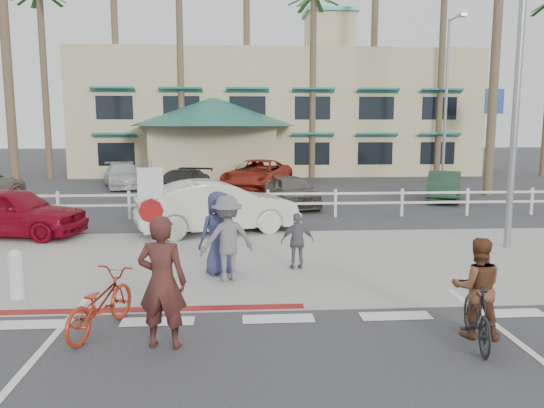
{
  "coord_description": "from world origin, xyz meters",
  "views": [
    {
      "loc": [
        -0.66,
        -7.87,
        3.22
      ],
      "look_at": [
        0.1,
        3.71,
        1.5
      ],
      "focal_mm": 35.0,
      "sensor_mm": 36.0,
      "label": 1
    }
  ],
  "objects": [
    {
      "name": "ground",
      "position": [
        0.0,
        0.0,
        0.0
      ],
      "size": [
        140.0,
        140.0,
        0.0
      ],
      "primitive_type": "plane",
      "color": "#333335"
    },
    {
      "name": "bike_path",
      "position": [
        0.0,
        -2.0,
        0.0
      ],
      "size": [
        12.0,
        16.0,
        0.01
      ],
      "primitive_type": "cube",
      "color": "#333335",
      "rests_on": "ground"
    },
    {
      "name": "sidewalk_plaza",
      "position": [
        0.0,
        4.5,
        0.01
      ],
      "size": [
        22.0,
        7.0,
        0.01
      ],
      "primitive_type": "cube",
      "color": "gray",
      "rests_on": "ground"
    },
    {
      "name": "cross_street",
      "position": [
        0.0,
        8.5,
        0.0
      ],
      "size": [
        40.0,
        5.0,
        0.01
      ],
      "primitive_type": "cube",
      "color": "#333335",
      "rests_on": "ground"
    },
    {
      "name": "parking_lot",
      "position": [
        0.0,
        18.0,
        0.0
      ],
      "size": [
        50.0,
        16.0,
        0.01
      ],
      "primitive_type": "cube",
      "color": "#333335",
      "rests_on": "ground"
    },
    {
      "name": "curb_red",
      "position": [
        -3.0,
        1.2,
        0.01
      ],
      "size": [
        7.0,
        0.25,
        0.02
      ],
      "primitive_type": "cube",
      "color": "maroon",
      "rests_on": "ground"
    },
    {
      "name": "rail_fence",
      "position": [
        0.5,
        10.5,
        0.5
      ],
      "size": [
        29.4,
        0.16,
        1.0
      ],
      "primitive_type": null,
      "color": "silver",
      "rests_on": "ground"
    },
    {
      "name": "building",
      "position": [
        2.0,
        31.0,
        5.65
      ],
      "size": [
        28.0,
        16.0,
        11.3
      ],
      "primitive_type": null,
      "color": "beige",
      "rests_on": "ground"
    },
    {
      "name": "sign_post",
      "position": [
        -2.3,
        2.2,
        1.45
      ],
      "size": [
        0.5,
        0.1,
        2.9
      ],
      "primitive_type": null,
      "color": "gray",
      "rests_on": "ground"
    },
    {
      "name": "bollard_0",
      "position": [
        -4.8,
        2.0,
        0.47
      ],
      "size": [
        0.26,
        0.26,
        0.95
      ],
      "primitive_type": null,
      "color": "silver",
      "rests_on": "ground"
    },
    {
      "name": "streetlight_0",
      "position": [
        6.5,
        5.5,
        4.5
      ],
      "size": [
        0.6,
        2.0,
        9.0
      ],
      "primitive_type": null,
      "color": "gray",
      "rests_on": "ground"
    },
    {
      "name": "streetlight_1",
      "position": [
        12.0,
        24.0,
        4.75
      ],
      "size": [
        0.6,
        2.0,
        9.5
      ],
      "primitive_type": null,
      "color": "gray",
      "rests_on": "ground"
    },
    {
      "name": "info_sign",
      "position": [
        14.0,
        22.0,
        2.8
      ],
      "size": [
        1.2,
        0.16,
        5.6
      ],
      "primitive_type": null,
      "color": "navy",
      "rests_on": "ground"
    },
    {
      "name": "palm_1",
      "position": [
        -12.0,
        25.0,
        6.5
      ],
      "size": [
        4.0,
        4.0,
        13.0
      ],
      "primitive_type": null,
      "color": "#1D4D20",
      "rests_on": "ground"
    },
    {
      "name": "palm_2",
      "position": [
        -8.0,
        26.0,
        8.0
      ],
      "size": [
        4.0,
        4.0,
        16.0
      ],
      "primitive_type": null,
      "color": "#1D4D20",
      "rests_on": "ground"
    },
    {
      "name": "palm_3",
      "position": [
        -4.0,
        25.0,
        7.0
      ],
      "size": [
        4.0,
        4.0,
        14.0
      ],
      "primitive_type": null,
      "color": "#1D4D20",
      "rests_on": "ground"
    },
    {
      "name": "palm_4",
      "position": [
        0.0,
        26.0,
        7.5
      ],
      "size": [
        4.0,
        4.0,
        15.0
      ],
      "primitive_type": null,
      "color": "#1D4D20",
      "rests_on": "ground"
    },
    {
      "name": "palm_5",
      "position": [
        4.0,
        25.0,
        6.5
      ],
      "size": [
        4.0,
        4.0,
        13.0
      ],
      "primitive_type": null,
      "color": "#1D4D20",
      "rests_on": "ground"
    },
    {
      "name": "palm_6",
      "position": [
        8.0,
        26.0,
        8.5
      ],
      "size": [
        4.0,
        4.0,
        17.0
      ],
      "primitive_type": null,
      "color": "#1D4D20",
      "rests_on": "ground"
    },
    {
      "name": "palm_7",
      "position": [
        12.0,
        25.0,
        7.0
      ],
      "size": [
        4.0,
        4.0,
        14.0
      ],
      "primitive_type": null,
      "color": "#1D4D20",
      "rests_on": "ground"
    },
    {
      "name": "palm_8",
      "position": [
        16.0,
        26.0,
        7.5
      ],
      "size": [
        4.0,
        4.0,
        15.0
      ],
      "primitive_type": null,
      "color": "#1D4D20",
      "rests_on": "ground"
    },
    {
      "name": "palm_10",
      "position": [
        -10.0,
        15.0,
        6.0
      ],
      "size": [
        4.0,
        4.0,
        12.0
      ],
      "primitive_type": null,
      "color": "#1D4D20",
      "rests_on": "ground"
    },
    {
      "name": "palm_11",
      "position": [
        11.0,
        16.0,
        7.0
      ],
      "size": [
        4.0,
        4.0,
        14.0
      ],
      "primitive_type": null,
      "color": "#1D4D20",
      "rests_on": "ground"
    },
    {
      "name": "bike_red",
      "position": [
        -2.83,
        0.25,
        0.47
      ],
      "size": [
        1.16,
        1.9,
        0.94
      ],
      "primitive_type": "imported",
      "rotation": [
        0.0,
        0.0,
        2.82
      ],
      "color": "#9E2D15",
      "rests_on": "ground"
    },
    {
      "name": "rider_red",
      "position": [
        -1.76,
        -0.39,
        0.98
      ],
      "size": [
        0.79,
        0.58,
        1.97
      ],
      "primitive_type": "imported",
      "rotation": [
        0.0,
        0.0,
        2.98
      ],
      "color": "#45201B",
      "rests_on": "ground"
    },
    {
      "name": "bike_black",
      "position": [
        2.84,
        -0.61,
        0.47
      ],
      "size": [
        0.76,
        1.64,
        0.95
      ],
      "primitive_type": "imported",
      "rotation": [
        0.0,
        0.0,
        2.94
      ],
      "color": "black",
      "rests_on": "ground"
    },
    {
      "name": "rider_black",
      "position": [
        2.96,
        -0.32,
        0.78
      ],
      "size": [
        0.87,
        0.75,
        1.56
      ],
      "primitive_type": "imported",
      "rotation": [
        0.0,
        0.0,
        2.91
      ],
      "color": "brown",
      "rests_on": "ground"
    },
    {
      "name": "pedestrian_a",
      "position": [
        -0.88,
        2.92,
        0.9
      ],
      "size": [
        1.32,
        1.03,
        1.8
      ],
      "primitive_type": "imported",
      "rotation": [
        0.0,
        0.0,
        3.49
      ],
      "color": "slate",
      "rests_on": "ground"
    },
    {
      "name": "pedestrian_child",
      "position": [
        0.68,
        3.72,
        0.64
      ],
      "size": [
        0.77,
        0.36,
        1.29
      ],
      "primitive_type": "imported",
      "rotation": [
        0.0,
        0.0,
        3.21
      ],
      "color": "slate",
      "rests_on": "ground"
    },
    {
      "name": "pedestrian_b",
      "position": [
        -1.07,
        3.44,
        0.92
      ],
      "size": [
        1.06,
        0.94,
        1.83
      ],
      "primitive_type": "imported",
      "rotation": [
        0.0,
        0.0,
        3.64
      ],
      "color": "navy",
      "rests_on": "ground"
    },
    {
      "name": "car_white_sedan",
      "position": [
        -1.27,
        8.0,
        0.8
      ],
      "size": [
        5.12,
        3.01,
        1.59
      ],
      "primitive_type": "imported",
      "rotation": [
        0.0,
        0.0,
        1.86
      ],
      "color": "beige",
      "rests_on": "ground"
    },
    {
      "name": "car_red_compact",
      "position": [
        -7.25,
        7.83,
        0.73
      ],
      "size": [
        4.56,
        2.58,
        1.46
      ],
      "primitive_type": "imported",
      "rotation": [
        0.0,
        0.0,
        1.36
      ],
      "color": "maroon",
      "rests_on": "ground"
    },
    {
      "name": "lot_car_1",
      "position": [
        -3.09,
        14.84,
        0.67
      ],
      "size": [
        2.89,
        4.92,
        1.34
      ],
      "primitive_type": "imported",
      "rotation": [
        0.0,
        0.0,
        -0.23
      ],
      "color": "black",
      "rests_on": "ground"
    },
    {
      "name": "lot_car_2",
      "position": [
        1.5,
        13.01,
        0.64
      ],
      "size": [
        2.26,
        3.98,
        1.28
      ],
      "primitive_type": "imported",
      "rotation": [
        0.0,
        0.0,
        0.21
      ],
      "color": "#5F5851",
      "rests_on": "ground"
    },
    {
      "name": "lot_car_3",
      "position": [
        8.29,
        14.41,
        0.62
      ],
      "size": [
        2.68,
        4.01,
        1.25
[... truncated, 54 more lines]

